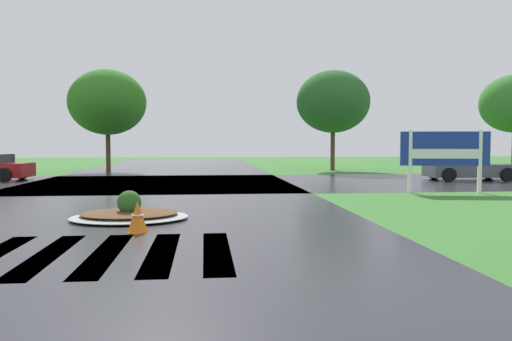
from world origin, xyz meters
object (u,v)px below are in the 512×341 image
traffic_cone (138,217)px  car_white_sedan (468,167)px  estate_billboard (445,151)px  median_island (129,214)px

traffic_cone → car_white_sedan: bearing=42.6°
car_white_sedan → traffic_cone: size_ratio=6.52×
estate_billboard → car_white_sedan: size_ratio=0.75×
traffic_cone → median_island: bearing=103.4°
estate_billboard → car_white_sedan: 7.13m
estate_billboard → car_white_sedan: estate_billboard is taller
car_white_sedan → median_island: bearing=-138.3°
median_island → car_white_sedan: size_ratio=0.66×
estate_billboard → traffic_cone: (-9.86, -6.98, -1.18)m
estate_billboard → median_island: (-10.28, -5.21, -1.36)m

